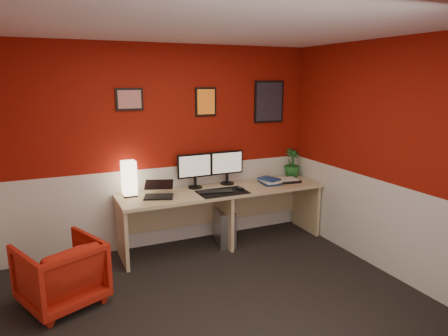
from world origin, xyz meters
TOP-DOWN VIEW (x-y plane):
  - ground at (0.00, 0.00)m, footprint 4.00×3.50m
  - ceiling at (0.00, 0.00)m, footprint 4.00×3.50m
  - wall_back at (0.00, 1.75)m, footprint 4.00×0.01m
  - wall_front at (0.00, -1.75)m, footprint 4.00×0.01m
  - wall_right at (2.00, 0.00)m, footprint 0.01×3.50m
  - wainscot_back at (0.00, 1.75)m, footprint 4.00×0.01m
  - wainscot_right at (2.00, 0.00)m, footprint 0.01×3.50m
  - desk at (0.67, 1.41)m, footprint 2.60×0.65m
  - shoji_lamp at (-0.45, 1.58)m, footprint 0.16×0.16m
  - laptop at (-0.16, 1.38)m, footprint 0.39×0.33m
  - monitor_left at (0.38, 1.61)m, footprint 0.45×0.06m
  - monitor_right at (0.83, 1.62)m, footprint 0.45×0.06m
  - desk_mat at (0.61, 1.28)m, footprint 0.60×0.38m
  - keyboard at (0.53, 1.30)m, footprint 0.44×0.23m
  - mouse at (0.85, 1.27)m, footprint 0.07×0.10m
  - book_bottom at (1.24, 1.42)m, footprint 0.26×0.33m
  - book_middle at (1.23, 1.41)m, footprint 0.24×0.32m
  - book_top at (1.25, 1.38)m, footprint 0.26×0.31m
  - zen_tray at (1.60, 1.40)m, footprint 0.38×0.29m
  - potted_plant at (1.83, 1.60)m, footprint 0.25×0.25m
  - pc_tower at (0.71, 1.42)m, footprint 0.29×0.48m
  - armchair at (-1.28, 0.73)m, footprint 0.89×0.90m
  - art_left at (-0.37, 1.74)m, footprint 0.32×0.02m
  - art_center at (0.59, 1.74)m, footprint 0.28×0.02m
  - art_right at (1.50, 1.74)m, footprint 0.44×0.02m

SIDE VIEW (x-z plane):
  - ground at x=0.00m, z-range -0.01..0.01m
  - pc_tower at x=0.71m, z-range 0.00..0.45m
  - armchair at x=-1.28m, z-range 0.00..0.63m
  - desk at x=0.67m, z-range 0.00..0.73m
  - wainscot_back at x=0.00m, z-range 0.00..1.00m
  - wainscot_right at x=2.00m, z-range 0.00..1.00m
  - desk_mat at x=0.61m, z-range 0.73..0.74m
  - book_bottom at x=1.24m, z-range 0.73..0.76m
  - keyboard at x=0.53m, z-range 0.74..0.75m
  - zen_tray at x=1.60m, z-range 0.73..0.76m
  - mouse at x=0.85m, z-range 0.74..0.77m
  - book_middle at x=1.23m, z-range 0.76..0.78m
  - book_top at x=1.25m, z-range 0.78..0.80m
  - laptop at x=-0.16m, z-range 0.73..0.95m
  - potted_plant at x=1.83m, z-range 0.73..1.13m
  - shoji_lamp at x=-0.45m, z-range 0.73..1.13m
  - monitor_left at x=0.38m, z-range 0.73..1.31m
  - monitor_right at x=0.83m, z-range 0.73..1.31m
  - wall_back at x=0.00m, z-range 0.00..2.50m
  - wall_front at x=0.00m, z-range 0.00..2.50m
  - wall_right at x=2.00m, z-range 0.00..2.50m
  - art_right at x=1.50m, z-range 1.50..2.06m
  - art_center at x=0.59m, z-range 1.62..1.98m
  - art_left at x=-0.37m, z-range 1.72..1.98m
  - ceiling at x=0.00m, z-range 2.50..2.50m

